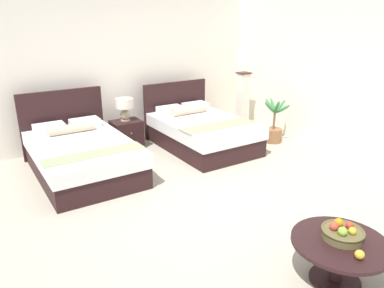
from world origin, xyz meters
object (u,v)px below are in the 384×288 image
(fruit_bowl, at_px, (342,233))
(floor_lamp_corner, at_px, (243,101))
(bed_near_window, at_px, (82,155))
(coffee_table, at_px, (339,251))
(potted_palm, at_px, (273,129))
(loose_apple, at_px, (360,255))
(nightstand, at_px, (127,134))
(bed_near_corner, at_px, (201,131))
(table_lamp, at_px, (125,107))

(fruit_bowl, relative_size, floor_lamp_corner, 0.31)
(bed_near_window, bearing_deg, coffee_table, -72.06)
(fruit_bowl, xyz_separation_m, potted_palm, (2.33, 3.22, -0.24))
(loose_apple, relative_size, potted_palm, 0.09)
(nightstand, bearing_deg, loose_apple, -89.03)
(fruit_bowl, bearing_deg, loose_apple, -116.92)
(bed_near_corner, height_order, floor_lamp_corner, floor_lamp_corner)
(floor_lamp_corner, bearing_deg, fruit_bowl, -119.32)
(bed_near_corner, height_order, loose_apple, bed_near_corner)
(nightstand, bearing_deg, fruit_bowl, -87.22)
(floor_lamp_corner, relative_size, potted_palm, 1.39)
(bed_near_corner, bearing_deg, floor_lamp_corner, 18.90)
(bed_near_window, height_order, floor_lamp_corner, floor_lamp_corner)
(bed_near_corner, xyz_separation_m, table_lamp, (-1.20, 0.72, 0.48))
(coffee_table, bearing_deg, bed_near_corner, 74.81)
(loose_apple, bearing_deg, fruit_bowl, 63.08)
(bed_near_window, height_order, nightstand, bed_near_window)
(coffee_table, distance_m, fruit_bowl, 0.18)
(loose_apple, height_order, floor_lamp_corner, floor_lamp_corner)
(bed_near_corner, height_order, fruit_bowl, bed_near_corner)
(bed_near_corner, xyz_separation_m, loose_apple, (-1.12, -4.02, 0.17))
(coffee_table, height_order, potted_palm, potted_palm)
(coffee_table, bearing_deg, nightstand, 92.18)
(table_lamp, distance_m, potted_palm, 2.89)
(bed_near_corner, xyz_separation_m, nightstand, (-1.20, 0.70, -0.04))
(nightstand, xyz_separation_m, loose_apple, (0.08, -4.73, 0.22))
(potted_palm, bearing_deg, fruit_bowl, -125.90)
(fruit_bowl, distance_m, floor_lamp_corner, 4.86)
(bed_near_corner, bearing_deg, nightstand, 149.64)
(fruit_bowl, xyz_separation_m, loose_apple, (-0.14, -0.27, -0.02))
(bed_near_window, xyz_separation_m, bed_near_corner, (2.25, -0.01, 0.00))
(bed_near_corner, bearing_deg, potted_palm, -21.53)
(nightstand, bearing_deg, bed_near_corner, -30.36)
(bed_near_corner, distance_m, floor_lamp_corner, 1.51)
(fruit_bowl, distance_m, potted_palm, 3.99)
(loose_apple, relative_size, floor_lamp_corner, 0.07)
(coffee_table, bearing_deg, loose_apple, -110.28)
(table_lamp, xyz_separation_m, loose_apple, (0.08, -4.75, -0.31))
(nightstand, bearing_deg, bed_near_window, -146.62)
(table_lamp, bearing_deg, nightstand, -90.00)
(table_lamp, relative_size, potted_palm, 0.47)
(bed_near_corner, distance_m, loose_apple, 4.18)
(bed_near_corner, height_order, coffee_table, bed_near_corner)
(coffee_table, distance_m, potted_palm, 4.03)
(bed_near_corner, xyz_separation_m, potted_palm, (1.35, -0.53, -0.05))
(potted_palm, bearing_deg, bed_near_corner, 158.47)
(nightstand, bearing_deg, coffee_table, -87.82)
(table_lamp, height_order, loose_apple, table_lamp)
(bed_near_corner, distance_m, coffee_table, 3.92)
(fruit_bowl, distance_m, loose_apple, 0.30)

